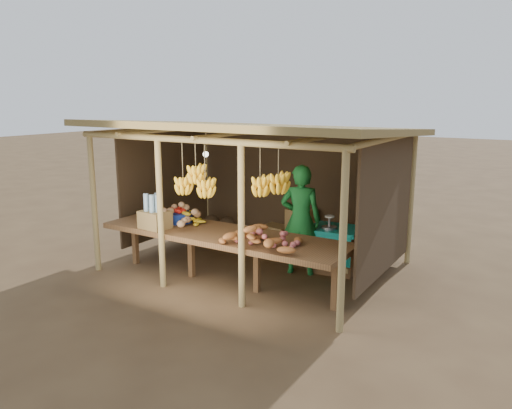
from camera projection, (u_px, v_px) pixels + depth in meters
The scene contains 13 objects.
ground at pixel (256, 266), 8.32m from camera, with size 60.00×60.00×0.00m, color brown.
stall_structure at pixel (259, 152), 7.87m from camera, with size 4.70×3.50×2.43m.
counter at pixel (222, 237), 7.37m from camera, with size 3.90×1.05×0.80m.
potato_heap at pixel (175, 214), 7.74m from camera, with size 1.01×0.61×0.37m, color #A77E56, non-canonical shape.
sweet_potato_heap at pixel (262, 233), 6.64m from camera, with size 1.15×0.69×0.36m, color #A25D29, non-canonical shape.
onion_heap at pixel (264, 233), 6.67m from camera, with size 0.88×0.53×0.36m, color #C15F5E, non-canonical shape.
banana_pile at pixel (183, 212), 7.92m from camera, with size 0.62×0.37×0.35m, color yellow, non-canonical shape.
tomato_basin at pixel (178, 216), 7.97m from camera, with size 0.45×0.45×0.23m.
bottle_box at pixel (155, 215), 7.56m from camera, with size 0.45×0.37×0.54m.
vendor at pixel (301, 220), 7.82m from camera, with size 0.64×0.42×1.75m, color #186C2A.
tarp_crate at pixel (334, 248), 8.03m from camera, with size 0.85×0.75×0.94m.
carton_stack at pixel (293, 231), 9.22m from camera, with size 1.03×0.44×0.75m.
burlap_sacks at pixel (219, 228), 9.79m from camera, with size 0.80×0.42×0.57m.
Camera 1 is at (4.14, -6.74, 2.76)m, focal length 35.00 mm.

